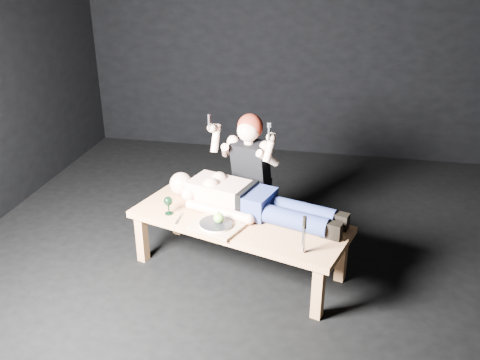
{
  "coord_description": "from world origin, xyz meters",
  "views": [
    {
      "loc": [
        0.53,
        -3.51,
        2.33
      ],
      "look_at": [
        -0.16,
        -0.1,
        0.75
      ],
      "focal_mm": 38.84,
      "sensor_mm": 36.0,
      "label": 1
    }
  ],
  "objects_px": {
    "lying_man": "(253,198)",
    "serving_tray": "(216,226)",
    "table": "(239,245)",
    "carving_knife": "(304,235)",
    "goblet": "(168,205)",
    "kneeling_woman": "(254,174)"
  },
  "relations": [
    {
      "from": "table",
      "to": "carving_knife",
      "type": "height_order",
      "value": "carving_knife"
    },
    {
      "from": "kneeling_woman",
      "to": "carving_knife",
      "type": "relative_size",
      "value": 4.23
    },
    {
      "from": "kneeling_woman",
      "to": "carving_knife",
      "type": "distance_m",
      "value": 1.07
    },
    {
      "from": "table",
      "to": "goblet",
      "type": "distance_m",
      "value": 0.62
    },
    {
      "from": "kneeling_woman",
      "to": "goblet",
      "type": "xyz_separation_m",
      "value": [
        -0.56,
        -0.6,
        -0.05
      ]
    },
    {
      "from": "carving_knife",
      "to": "goblet",
      "type": "bearing_deg",
      "value": 178.92
    },
    {
      "from": "kneeling_woman",
      "to": "table",
      "type": "bearing_deg",
      "value": -76.93
    },
    {
      "from": "table",
      "to": "goblet",
      "type": "bearing_deg",
      "value": -160.15
    },
    {
      "from": "table",
      "to": "serving_tray",
      "type": "height_order",
      "value": "serving_tray"
    },
    {
      "from": "carving_knife",
      "to": "serving_tray",
      "type": "bearing_deg",
      "value": 179.19
    },
    {
      "from": "table",
      "to": "carving_knife",
      "type": "bearing_deg",
      "value": -18.81
    },
    {
      "from": "lying_man",
      "to": "serving_tray",
      "type": "bearing_deg",
      "value": -110.89
    },
    {
      "from": "kneeling_woman",
      "to": "serving_tray",
      "type": "height_order",
      "value": "kneeling_woman"
    },
    {
      "from": "serving_tray",
      "to": "carving_knife",
      "type": "distance_m",
      "value": 0.7
    },
    {
      "from": "lying_man",
      "to": "serving_tray",
      "type": "xyz_separation_m",
      "value": [
        -0.22,
        -0.29,
        -0.11
      ]
    },
    {
      "from": "goblet",
      "to": "kneeling_woman",
      "type": "bearing_deg",
      "value": 46.98
    },
    {
      "from": "goblet",
      "to": "carving_knife",
      "type": "xyz_separation_m",
      "value": [
        1.06,
        -0.35,
        0.06
      ]
    },
    {
      "from": "lying_man",
      "to": "kneeling_woman",
      "type": "height_order",
      "value": "kneeling_woman"
    },
    {
      "from": "kneeling_woman",
      "to": "serving_tray",
      "type": "bearing_deg",
      "value": -87.06
    },
    {
      "from": "kneeling_woman",
      "to": "carving_knife",
      "type": "bearing_deg",
      "value": -47.39
    },
    {
      "from": "table",
      "to": "goblet",
      "type": "xyz_separation_m",
      "value": [
        -0.54,
        -0.03,
        0.3
      ]
    },
    {
      "from": "lying_man",
      "to": "serving_tray",
      "type": "height_order",
      "value": "lying_man"
    }
  ]
}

